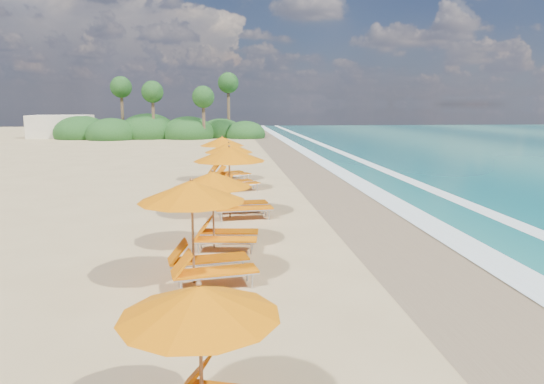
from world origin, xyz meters
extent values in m
plane|color=tan|center=(0.00, 0.00, 0.00)|extent=(160.00, 160.00, 0.00)
cube|color=#887151|center=(4.00, 0.00, 0.01)|extent=(4.00, 160.00, 0.01)
cube|color=white|center=(5.50, 0.00, 0.03)|extent=(1.20, 160.00, 0.01)
cube|color=white|center=(8.50, 0.00, 0.02)|extent=(0.80, 160.00, 0.01)
cylinder|color=olive|center=(-1.91, -10.64, 0.98)|extent=(0.05, 0.05, 1.95)
cone|color=orange|center=(-1.91, -10.64, 1.79)|extent=(2.50, 2.50, 0.39)
sphere|color=olive|center=(-1.91, -10.64, 2.00)|extent=(0.07, 0.07, 0.07)
cylinder|color=olive|center=(-2.34, -5.20, 1.20)|extent=(0.06, 0.06, 2.40)
cone|color=orange|center=(-2.34, -5.20, 2.19)|extent=(2.86, 2.86, 0.48)
sphere|color=olive|center=(-2.34, -5.20, 2.46)|extent=(0.09, 0.09, 0.09)
cylinder|color=olive|center=(-1.94, -2.32, 1.10)|extent=(0.06, 0.06, 2.20)
cone|color=orange|center=(-1.94, -2.32, 2.02)|extent=(2.50, 2.50, 0.44)
sphere|color=olive|center=(-1.94, -2.32, 2.26)|extent=(0.08, 0.08, 0.08)
cylinder|color=olive|center=(-1.42, 1.59, 1.28)|extent=(0.06, 0.06, 2.57)
cone|color=orange|center=(-1.42, 1.59, 2.35)|extent=(2.91, 2.91, 0.52)
sphere|color=olive|center=(-1.42, 1.59, 2.64)|extent=(0.09, 0.09, 0.09)
cylinder|color=olive|center=(-1.38, 7.29, 1.14)|extent=(0.06, 0.06, 2.28)
cone|color=orange|center=(-1.38, 7.29, 2.09)|extent=(3.02, 3.02, 0.46)
sphere|color=olive|center=(-1.38, 7.29, 2.35)|extent=(0.08, 0.08, 0.08)
cylinder|color=olive|center=(-1.71, 10.40, 1.18)|extent=(0.06, 0.06, 2.36)
cone|color=orange|center=(-1.71, 10.40, 2.16)|extent=(3.20, 3.20, 0.47)
sphere|color=olive|center=(-1.71, 10.40, 2.42)|extent=(0.08, 0.08, 0.08)
ellipsoid|color=#163D14|center=(-6.00, 45.00, 0.62)|extent=(6.40, 6.40, 4.16)
ellipsoid|color=#163D14|center=(-11.00, 46.00, 0.70)|extent=(7.20, 7.20, 4.68)
ellipsoid|color=#163D14|center=(-15.00, 44.00, 0.58)|extent=(6.00, 6.00, 3.90)
ellipsoid|color=#163D14|center=(-2.00, 47.00, 0.55)|extent=(5.60, 5.60, 3.64)
ellipsoid|color=#163D14|center=(-19.00, 46.00, 0.64)|extent=(6.60, 6.60, 4.29)
ellipsoid|color=#163D14|center=(1.00, 45.00, 0.49)|extent=(5.00, 5.00, 3.25)
cylinder|color=brown|center=(-4.00, 43.00, 2.50)|extent=(0.36, 0.36, 5.00)
sphere|color=#163D14|center=(-4.00, 43.00, 5.00)|extent=(2.60, 2.60, 2.60)
cylinder|color=brown|center=(-10.00, 44.00, 2.80)|extent=(0.36, 0.36, 5.60)
sphere|color=#163D14|center=(-10.00, 44.00, 5.60)|extent=(2.60, 2.60, 2.60)
cylinder|color=brown|center=(-14.00, 46.00, 3.10)|extent=(0.36, 0.36, 6.20)
sphere|color=#163D14|center=(-14.00, 46.00, 6.20)|extent=(2.60, 2.60, 2.60)
cylinder|color=brown|center=(-1.00, 47.00, 3.40)|extent=(0.36, 0.36, 6.80)
sphere|color=#163D14|center=(-1.00, 47.00, 6.80)|extent=(2.60, 2.60, 2.60)
cube|color=beige|center=(-22.00, 48.00, 1.40)|extent=(7.00, 5.00, 2.80)
camera|label=1|loc=(-1.57, -16.31, 4.13)|focal=32.39mm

